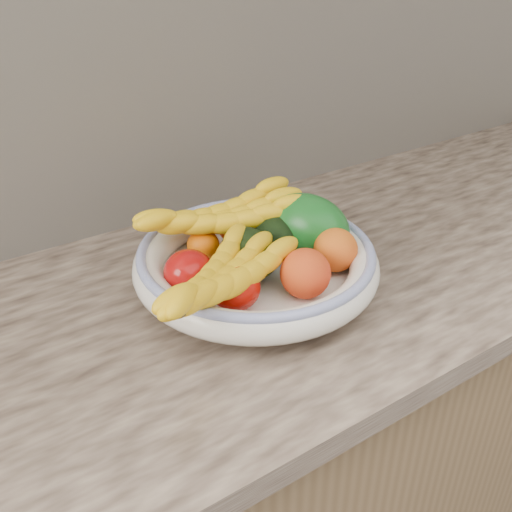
% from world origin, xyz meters
% --- Properties ---
extents(kitchen_counter, '(2.44, 0.66, 1.40)m').
position_xyz_m(kitchen_counter, '(0.00, 1.69, 0.46)').
color(kitchen_counter, brown).
rests_on(kitchen_counter, ground).
extents(fruit_bowl, '(0.39, 0.39, 0.08)m').
position_xyz_m(fruit_bowl, '(0.00, 1.66, 0.95)').
color(fruit_bowl, silver).
rests_on(fruit_bowl, kitchen_counter).
extents(clementine_back_left, '(0.07, 0.07, 0.05)m').
position_xyz_m(clementine_back_left, '(-0.05, 1.75, 0.95)').
color(clementine_back_left, orange).
rests_on(clementine_back_left, fruit_bowl).
extents(clementine_back_right, '(0.06, 0.06, 0.05)m').
position_xyz_m(clementine_back_right, '(0.03, 1.77, 0.95)').
color(clementine_back_right, '#F64E05').
rests_on(clementine_back_right, fruit_bowl).
extents(clementine_back_mid, '(0.06, 0.06, 0.05)m').
position_xyz_m(clementine_back_mid, '(0.01, 1.73, 0.95)').
color(clementine_back_mid, '#DC6404').
rests_on(clementine_back_mid, fruit_bowl).
extents(tomato_left, '(0.10, 0.10, 0.07)m').
position_xyz_m(tomato_left, '(-0.11, 1.67, 0.96)').
color(tomato_left, '#A30B0A').
rests_on(tomato_left, fruit_bowl).
extents(tomato_near_left, '(0.08, 0.08, 0.07)m').
position_xyz_m(tomato_near_left, '(-0.08, 1.60, 0.96)').
color(tomato_near_left, '#B90F06').
rests_on(tomato_near_left, fruit_bowl).
extents(avocado_center, '(0.08, 0.11, 0.08)m').
position_xyz_m(avocado_center, '(-0.01, 1.67, 0.96)').
color(avocado_center, black).
rests_on(avocado_center, fruit_bowl).
extents(avocado_right, '(0.09, 0.12, 0.07)m').
position_xyz_m(avocado_right, '(0.06, 1.70, 0.96)').
color(avocado_right, black).
rests_on(avocado_right, fruit_bowl).
extents(green_mango, '(0.17, 0.19, 0.13)m').
position_xyz_m(green_mango, '(0.11, 1.67, 0.98)').
color(green_mango, '#0F5317').
rests_on(green_mango, fruit_bowl).
extents(peach_front, '(0.10, 0.10, 0.08)m').
position_xyz_m(peach_front, '(0.03, 1.57, 0.97)').
color(peach_front, orange).
rests_on(peach_front, fruit_bowl).
extents(peach_right, '(0.08, 0.08, 0.07)m').
position_xyz_m(peach_right, '(0.11, 1.59, 0.97)').
color(peach_right, orange).
rests_on(peach_right, fruit_bowl).
extents(banana_bunch_back, '(0.32, 0.16, 0.09)m').
position_xyz_m(banana_bunch_back, '(-0.01, 1.75, 0.99)').
color(banana_bunch_back, yellow).
rests_on(banana_bunch_back, fruit_bowl).
extents(banana_bunch_front, '(0.32, 0.24, 0.08)m').
position_xyz_m(banana_bunch_front, '(-0.10, 1.59, 0.98)').
color(banana_bunch_front, yellow).
rests_on(banana_bunch_front, fruit_bowl).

